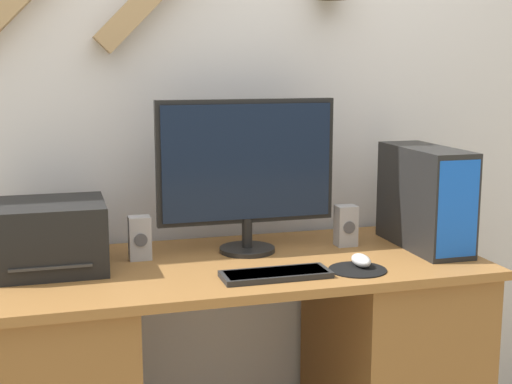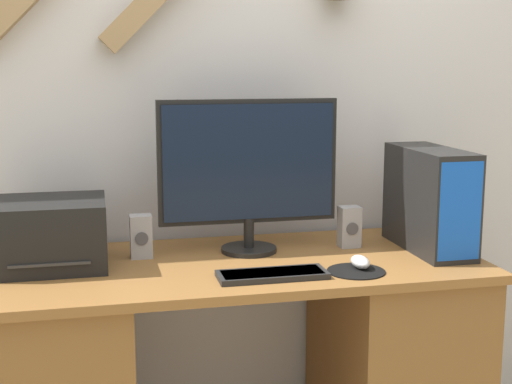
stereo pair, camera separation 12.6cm
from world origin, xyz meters
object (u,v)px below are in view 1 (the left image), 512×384
object	(u,v)px
computer_tower	(425,198)
speaker_left	(140,238)
speaker_right	(346,226)
keyboard	(276,274)
monitor	(247,167)
printer	(50,236)
mouse	(361,260)

from	to	relation	value
computer_tower	speaker_left	xyz separation A→B (m)	(-1.00, 0.12, -0.11)
computer_tower	speaker_right	bearing A→B (deg)	160.13
keyboard	monitor	bearing A→B (deg)	90.82
speaker_left	printer	bearing A→B (deg)	-172.18
monitor	speaker_left	size ratio (longest dim) A/B	4.24
monitor	speaker_right	xyz separation A→B (m)	(0.37, -0.02, -0.23)
monitor	mouse	distance (m)	0.51
keyboard	speaker_left	bearing A→B (deg)	139.47
keyboard	computer_tower	xyz separation A→B (m)	(0.62, 0.21, 0.17)
printer	speaker_right	world-z (taller)	printer
computer_tower	printer	bearing A→B (deg)	176.66
mouse	keyboard	bearing A→B (deg)	-174.80
mouse	speaker_right	xyz separation A→B (m)	(0.06, 0.28, 0.05)
mouse	speaker_left	distance (m)	0.74
mouse	computer_tower	distance (m)	0.40
speaker_right	mouse	bearing A→B (deg)	-102.96
monitor	printer	bearing A→B (deg)	-176.65
speaker_left	speaker_right	distance (m)	0.74
printer	keyboard	bearing A→B (deg)	-23.01
speaker_right	keyboard	bearing A→B (deg)	-140.04
speaker_left	mouse	bearing A→B (deg)	-23.65
keyboard	speaker_right	size ratio (longest dim) A/B	2.31
mouse	speaker_left	bearing A→B (deg)	156.35
monitor	speaker_left	world-z (taller)	monitor
printer	computer_tower	bearing A→B (deg)	-3.34
printer	speaker_left	world-z (taller)	printer
monitor	speaker_right	size ratio (longest dim) A/B	4.24
mouse	speaker_right	bearing A→B (deg)	77.04
mouse	speaker_right	size ratio (longest dim) A/B	0.66
keyboard	printer	distance (m)	0.73
keyboard	speaker_right	distance (m)	0.48
mouse	printer	distance (m)	1.00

